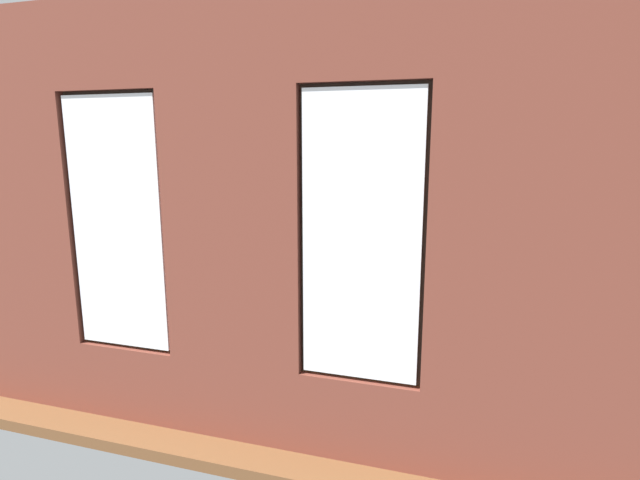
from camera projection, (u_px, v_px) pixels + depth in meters
ground_plane at (332, 323)px, 6.66m from camera, size 6.23×6.34×0.10m
brick_wall_with_windows at (232, 232)px, 3.71m from camera, size 5.63×0.30×3.37m
white_wall_right at (137, 188)px, 6.92m from camera, size 0.10×5.34×3.37m
couch_by_window at (260, 362)px, 4.61m from camera, size 2.01×0.87×0.80m
couch_left at (505, 334)px, 5.28m from camera, size 0.93×1.84×0.80m
coffee_table at (320, 292)px, 6.54m from camera, size 1.59×0.72×0.44m
cup_ceramic at (320, 284)px, 6.52m from camera, size 0.09×0.09×0.11m
candle_jar at (326, 288)px, 6.39m from camera, size 0.08×0.08×0.09m
table_plant_small at (355, 281)px, 6.51m from camera, size 0.11×0.11×0.18m
remote_gray at (308, 284)px, 6.67m from camera, size 0.16×0.15×0.02m
media_console at (169, 284)px, 7.29m from camera, size 1.16×0.42×0.55m
tv_flatscreen at (167, 243)px, 7.17m from camera, size 0.94×0.20×0.67m
papasan_chair at (325, 250)px, 8.76m from camera, size 1.12×1.12×0.70m
potted_plant_by_left_couch at (468, 292)px, 6.66m from camera, size 0.24×0.24×0.54m
potted_plant_foreground_right at (249, 232)px, 9.12m from camera, size 0.90×1.08×1.20m
potted_plant_corner_near_left at (506, 253)px, 7.93m from camera, size 0.98×0.82×1.07m
potted_plant_near_tv at (159, 290)px, 6.12m from camera, size 0.90×0.81×1.28m
potted_plant_mid_room_small at (395, 282)px, 7.05m from camera, size 0.32×0.32×0.53m
potted_plant_corner_far_left at (540, 363)px, 3.77m from camera, size 0.73×0.77×1.13m
potted_plant_beside_window_right at (73, 298)px, 5.00m from camera, size 0.83×0.95×1.45m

